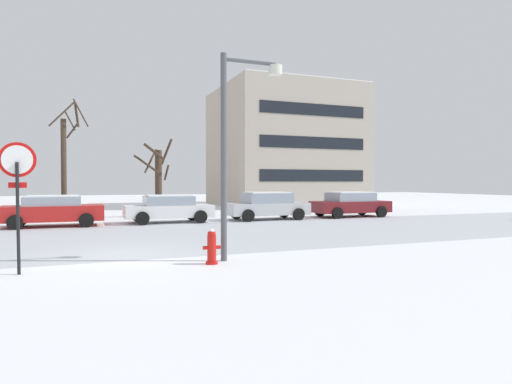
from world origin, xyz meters
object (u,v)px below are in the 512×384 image
object	(u,v)px
parked_car_red	(53,210)
parked_car_white	(169,208)
street_lamp	(235,134)
parked_car_maroon	(350,204)
fire_hydrant	(212,246)
stop_sign	(18,182)
parked_car_silver	(267,206)

from	to	relation	value
parked_car_red	parked_car_white	world-z (taller)	parked_car_red
street_lamp	parked_car_maroon	bearing A→B (deg)	45.79
fire_hydrant	street_lamp	distance (m)	2.94
stop_sign	street_lamp	size ratio (longest dim) A/B	0.54
parked_car_white	parked_car_silver	size ratio (longest dim) A/B	0.98
parked_car_white	parked_car_maroon	distance (m)	10.54
parked_car_red	parked_car_silver	world-z (taller)	parked_car_silver
parked_car_white	parked_car_silver	distance (m)	5.27
parked_car_white	parked_car_silver	world-z (taller)	parked_car_silver
parked_car_silver	parked_car_maroon	xyz separation A→B (m)	(5.27, -0.00, -0.01)
stop_sign	fire_hydrant	bearing A→B (deg)	-3.68
parked_car_silver	parked_car_maroon	world-z (taller)	parked_car_silver
fire_hydrant	street_lamp	size ratio (longest dim) A/B	0.16
street_lamp	parked_car_red	world-z (taller)	street_lamp
stop_sign	parked_car_maroon	world-z (taller)	stop_sign
stop_sign	street_lamp	bearing A→B (deg)	0.63
street_lamp	stop_sign	bearing A→B (deg)	-179.37
parked_car_white	parked_car_silver	bearing A→B (deg)	-1.57
street_lamp	parked_car_silver	bearing A→B (deg)	63.36
fire_hydrant	parked_car_maroon	bearing A→B (deg)	44.76
parked_car_maroon	stop_sign	bearing A→B (deg)	-144.72
fire_hydrant	parked_car_white	world-z (taller)	parked_car_white
street_lamp	parked_car_silver	world-z (taller)	street_lamp
fire_hydrant	parked_car_maroon	xyz separation A→B (m)	(11.61, 11.51, 0.31)
stop_sign	parked_car_red	world-z (taller)	stop_sign
parked_car_silver	parked_car_maroon	bearing A→B (deg)	-0.02
stop_sign	parked_car_maroon	xyz separation A→B (m)	(15.88, 11.24, -1.28)
stop_sign	parked_car_white	world-z (taller)	stop_sign
parked_car_red	parked_car_silver	xyz separation A→B (m)	(10.54, -0.10, 0.02)
parked_car_red	parked_car_silver	distance (m)	10.54
parked_car_maroon	street_lamp	bearing A→B (deg)	-134.21
street_lamp	parked_car_white	world-z (taller)	street_lamp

